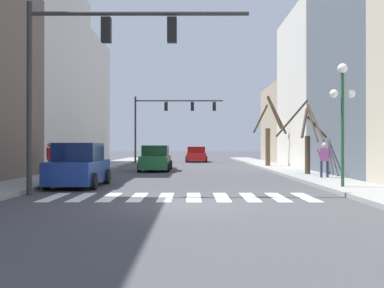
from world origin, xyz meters
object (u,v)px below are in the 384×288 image
Objects in this scene: street_lamp_right_corner at (345,100)px; street_tree_right_far at (271,134)px; car_parked_left_far at (198,155)px; car_driving_away_lane at (158,159)px; traffic_signal_far at (170,113)px; street_tree_left_far at (309,139)px; pedestrian_waiting_at_curb at (326,157)px; pedestrian_near_right_corner at (52,156)px; traffic_signal_near at (95,54)px; car_parked_right_near at (81,166)px.

street_lamp_right_corner is 17.33m from street_tree_right_far.
car_driving_away_lane is (-2.81, -16.13, 0.05)m from car_parked_left_far.
traffic_signal_far is 21.37m from street_tree_left_far.
pedestrian_waiting_at_curb is 12.65m from street_tree_right_far.
car_parked_left_far is at bearing 99.99° from street_lamp_right_corner.
street_lamp_right_corner reaches higher than pedestrian_near_right_corner.
traffic_signal_near is 1.77× the size of car_parked_right_near.
pedestrian_waiting_at_curb is (13.64, -1.86, -0.01)m from pedestrian_near_right_corner.
car_parked_left_far is 2.78× the size of pedestrian_near_right_corner.
pedestrian_waiting_at_curb is (5.86, -24.36, 0.39)m from car_parked_left_far.
traffic_signal_far is at bearing 106.37° from street_lamp_right_corner.
traffic_signal_near is at bearing 173.04° from car_parked_left_far.
traffic_signal_near reaches higher than car_parked_right_near.
street_tree_left_far is at bearing -62.35° from car_parked_right_near.
traffic_signal_far is 1.85× the size of car_parked_left_far.
street_lamp_right_corner is at bearing -73.63° from traffic_signal_far.
traffic_signal_near is at bearing -92.11° from traffic_signal_far.
car_parked_left_far is 25.06m from pedestrian_waiting_at_curb.
street_tree_right_far is at bearing -33.52° from car_parked_right_near.
car_parked_right_near is 11.32m from pedestrian_waiting_at_curb.
traffic_signal_far is 5.13× the size of pedestrian_near_right_corner.
car_parked_left_far is (-5.13, 29.10, -2.62)m from street_lamp_right_corner.
street_tree_left_far reaches higher than pedestrian_waiting_at_curb.
pedestrian_near_right_corner is (-12.91, 6.60, -2.22)m from street_lamp_right_corner.
car_parked_right_near is at bearing -10.91° from car_driving_away_lane.
traffic_signal_far is 5.19× the size of pedestrian_waiting_at_curb.
street_tree_right_far is (13.20, 10.71, 1.37)m from pedestrian_near_right_corner.
car_parked_right_near is 0.80× the size of street_tree_right_far.
car_driving_away_lane is at bearing 113.00° from pedestrian_near_right_corner.
traffic_signal_far is 14.25m from car_driving_away_lane.
street_tree_right_far is (10.42, 15.73, 1.69)m from car_parked_right_near.
traffic_signal_near reaches higher than street_tree_right_far.
traffic_signal_far is at bearing 131.01° from street_tree_right_far.
car_parked_right_near is 0.86× the size of car_driving_away_lane.
traffic_signal_far is 1.61× the size of street_tree_right_far.
traffic_signal_near is 4.53× the size of pedestrian_waiting_at_curb.
pedestrian_near_right_corner is 17.05m from street_tree_right_far.
car_driving_away_lane is at bearing -10.91° from car_parked_right_near.
car_parked_left_far is 2.81× the size of pedestrian_waiting_at_curb.
street_lamp_right_corner is at bearing 33.90° from pedestrian_near_right_corner.
street_tree_left_far reaches higher than car_parked_right_near.
car_parked_right_near is at bearing -152.35° from street_tree_left_far.
street_tree_left_far reaches higher than pedestrian_near_right_corner.
car_driving_away_lane is at bearing 86.35° from traffic_signal_near.
traffic_signal_far reaches higher than pedestrian_waiting_at_curb.
pedestrian_near_right_corner is 13.50m from street_tree_left_far.
pedestrian_near_right_corner is (-4.97, -6.37, 0.35)m from car_driving_away_lane.
street_lamp_right_corner reaches higher than car_driving_away_lane.
street_tree_left_far is (8.37, -19.45, -2.83)m from traffic_signal_far.
car_driving_away_lane is (-0.11, -13.66, -4.03)m from traffic_signal_far.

